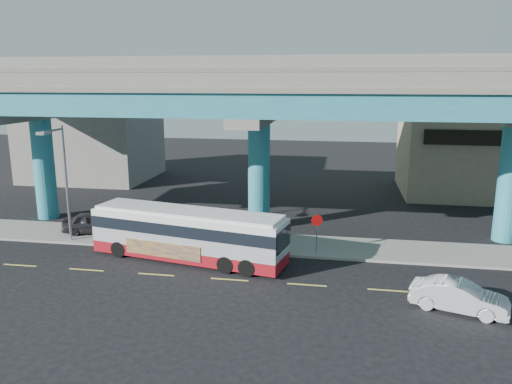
% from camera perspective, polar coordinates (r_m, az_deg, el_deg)
% --- Properties ---
extents(ground, '(120.00, 120.00, 0.00)m').
position_cam_1_polar(ground, '(26.54, -2.89, -9.73)').
color(ground, black).
rests_on(ground, ground).
extents(sidewalk, '(70.00, 4.00, 0.15)m').
position_cam_1_polar(sidewalk, '(31.56, -0.70, -5.83)').
color(sidewalk, gray).
rests_on(sidewalk, ground).
extents(lane_markings, '(58.00, 0.12, 0.01)m').
position_cam_1_polar(lane_markings, '(26.27, -3.03, -9.96)').
color(lane_markings, '#D8C64C').
rests_on(lane_markings, ground).
extents(viaduct, '(52.00, 12.40, 11.70)m').
position_cam_1_polar(viaduct, '(33.47, 0.39, 11.06)').
color(viaduct, '#226580').
rests_on(viaduct, ground).
extents(building_beige, '(14.00, 10.23, 7.00)m').
position_cam_1_polar(building_beige, '(48.99, 24.55, 3.85)').
color(building_beige, tan).
rests_on(building_beige, ground).
extents(building_concrete, '(12.00, 10.00, 9.00)m').
position_cam_1_polar(building_concrete, '(54.54, -18.23, 6.22)').
color(building_concrete, gray).
rests_on(building_concrete, ground).
extents(transit_bus, '(11.73, 4.72, 2.95)m').
position_cam_1_polar(transit_bus, '(28.72, -7.77, -4.64)').
color(transit_bus, maroon).
rests_on(transit_bus, ground).
extents(sedan, '(3.97, 5.06, 1.38)m').
position_cam_1_polar(sedan, '(24.46, 22.20, -10.99)').
color(sedan, silver).
rests_on(sedan, ground).
extents(parked_car, '(3.53, 4.83, 1.38)m').
position_cam_1_polar(parked_car, '(34.86, -18.00, -3.35)').
color(parked_car, '#2A292E').
rests_on(parked_car, sidewalk).
extents(street_lamp, '(0.50, 2.39, 7.25)m').
position_cam_1_polar(street_lamp, '(32.52, -21.47, 2.59)').
color(street_lamp, gray).
rests_on(street_lamp, sidewalk).
extents(stop_sign, '(0.67, 0.27, 2.33)m').
position_cam_1_polar(stop_sign, '(29.33, 6.98, -3.84)').
color(stop_sign, gray).
rests_on(stop_sign, sidewalk).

